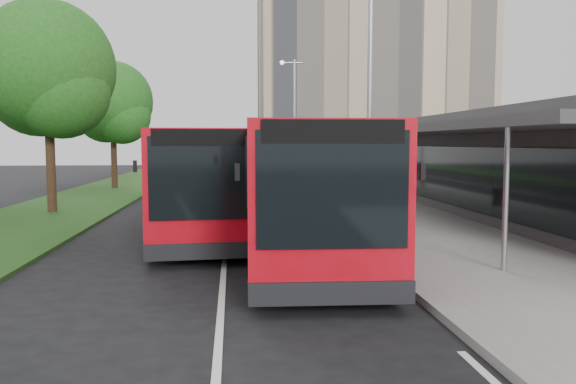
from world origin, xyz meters
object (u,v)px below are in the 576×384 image
bus_second (199,181)px  car_near (248,167)px  tree_far (113,107)px  lamp_post_far (293,114)px  car_far (215,164)px  bus_main (302,189)px  litter_bin (355,198)px  lamp_post_near (367,78)px  tree_mid (48,77)px  bollard (321,181)px

bus_second → car_near: 35.51m
tree_far → lamp_post_far: size_ratio=0.97×
car_far → tree_far: bearing=-84.0°
tree_far → car_far: bearing=77.0°
bus_main → bus_second: bus_main is taller
tree_far → car_near: (8.71, 18.28, -4.49)m
car_near → litter_bin: bearing=-65.8°
tree_far → bus_second: bearing=-70.2°
car_near → lamp_post_near: bearing=-68.9°
tree_far → litter_bin: size_ratio=10.13×
litter_bin → car_far: car_far is taller
tree_mid → bollard: size_ratio=8.88×
bus_main → litter_bin: size_ratio=15.01×
lamp_post_near → bus_second: (-4.98, 1.93, -3.09)m
lamp_post_near → lamp_post_far: 20.00m
tree_mid → bus_second: tree_mid is taller
tree_far → litter_bin: bearing=-44.6°
lamp_post_far → bollard: bearing=-71.7°
bus_second → car_near: bus_second is taller
bus_main → car_far: (-3.64, 44.14, -1.01)m
lamp_post_near → lamp_post_far: size_ratio=1.00×
bus_main → bollard: bus_main is taller
tree_mid → tree_far: size_ratio=1.08×
lamp_post_near → bus_main: size_ratio=0.69×
tree_far → bollard: 13.40m
bus_second → bollard: 15.68m
car_far → car_near: bearing=-37.7°
tree_mid → litter_bin: bearing=-0.7°
tree_far → bollard: tree_far is taller
bus_second → car_near: size_ratio=3.60×
tree_far → car_near: tree_far is taller
litter_bin → bollard: bearing=89.8°
tree_mid → bollard: tree_mid is taller
tree_mid → lamp_post_near: (11.13, -7.05, -0.73)m
litter_bin → car_near: size_ratio=0.24×
lamp_post_near → car_near: lamp_post_near is taller
litter_bin → bollard: bollard is taller
bus_main → car_near: size_ratio=3.64×
litter_bin → lamp_post_near: bearing=-99.9°
tree_mid → bollard: (12.36, 9.24, -4.82)m
lamp_post_near → bollard: (1.23, 16.29, -4.09)m
bus_main → bus_second: 4.67m
tree_far → bus_second: tree_far is taller
car_near → car_far: bearing=140.8°
bus_second → car_near: bearing=81.4°
tree_mid → car_near: 31.89m
lamp_post_near → bus_main: lamp_post_near is taller
tree_far → lamp_post_far: 11.17m
tree_mid → tree_far: (0.00, 12.00, -0.42)m
lamp_post_near → litter_bin: 8.15m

